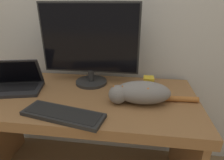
# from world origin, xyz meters

# --- Properties ---
(desk) EXTENTS (1.46, 0.66, 0.72)m
(desk) POSITION_xyz_m (0.00, 0.33, 0.57)
(desk) COLOR olive
(desk) RESTS_ON ground_plane
(monitor) EXTENTS (0.65, 0.22, 0.54)m
(monitor) POSITION_xyz_m (0.04, 0.51, 1.00)
(monitor) COLOR #282828
(monitor) RESTS_ON desk
(laptop) EXTENTS (0.36, 0.28, 0.20)m
(laptop) POSITION_xyz_m (-0.41, 0.34, 0.76)
(laptop) COLOR #232326
(laptop) RESTS_ON desk
(external_keyboard) EXTENTS (0.44, 0.22, 0.02)m
(external_keyboard) POSITION_xyz_m (-0.00, 0.09, 0.73)
(external_keyboard) COLOR black
(external_keyboard) RESTS_ON desk
(cat) EXTENTS (0.51, 0.17, 0.13)m
(cat) POSITION_xyz_m (0.38, 0.28, 0.78)
(cat) COLOR gray
(cat) RESTS_ON desk
(small_toy) EXTENTS (0.07, 0.07, 0.07)m
(small_toy) POSITION_xyz_m (0.44, 0.51, 0.75)
(small_toy) COLOR gold
(small_toy) RESTS_ON desk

